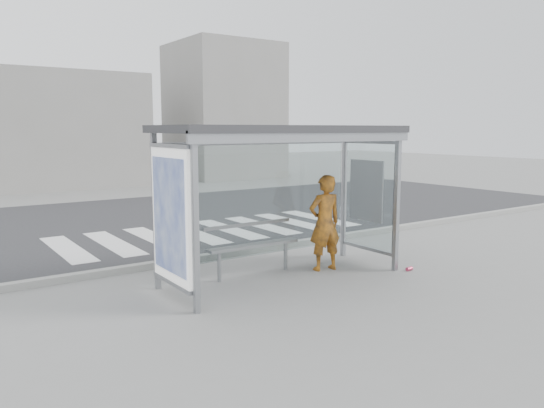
{
  "coord_description": "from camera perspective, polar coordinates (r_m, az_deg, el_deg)",
  "views": [
    {
      "loc": [
        -5.19,
        -7.18,
        2.56
      ],
      "look_at": [
        -0.1,
        0.2,
        1.29
      ],
      "focal_mm": 35.0,
      "sensor_mm": 36.0,
      "label": 1
    }
  ],
  "objects": [
    {
      "name": "crosswalk",
      "position": [
        13.46,
        -6.53,
        -2.94
      ],
      "size": [
        7.55,
        3.0,
        0.0
      ],
      "color": "silver",
      "rests_on": "ground"
    },
    {
      "name": "building_center",
      "position": [
        25.71,
        -23.11,
        7.29
      ],
      "size": [
        8.0,
        5.0,
        5.0
      ],
      "primitive_type": "cube",
      "color": "gray",
      "rests_on": "ground"
    },
    {
      "name": "bus_shelter",
      "position": [
        8.72,
        -0.94,
        4.27
      ],
      "size": [
        4.25,
        1.65,
        2.62
      ],
      "color": "gray",
      "rests_on": "ground"
    },
    {
      "name": "person",
      "position": [
        9.65,
        5.69,
        -2.03
      ],
      "size": [
        0.69,
        0.51,
        1.75
      ],
      "primitive_type": "imported",
      "rotation": [
        0.0,
        0.0,
        2.99
      ],
      "color": "orange",
      "rests_on": "ground"
    },
    {
      "name": "ground",
      "position": [
        9.22,
        1.25,
        -8.06
      ],
      "size": [
        80.0,
        80.0,
        0.0
      ],
      "primitive_type": "plane",
      "color": "slate",
      "rests_on": "ground"
    },
    {
      "name": "soda_can",
      "position": [
        10.04,
        14.55,
        -6.76
      ],
      "size": [
        0.14,
        0.09,
        0.07
      ],
      "primitive_type": "cylinder",
      "rotation": [
        0.0,
        1.57,
        0.11
      ],
      "color": "#CA3B5F",
      "rests_on": "ground"
    },
    {
      "name": "building_right",
      "position": [
        28.92,
        -5.23,
        9.9
      ],
      "size": [
        5.0,
        5.0,
        7.0
      ],
      "primitive_type": "cube",
      "color": "gray",
      "rests_on": "ground"
    },
    {
      "name": "curb",
      "position": [
        10.79,
        -4.84,
        -5.36
      ],
      "size": [
        30.0,
        0.18,
        0.12
      ],
      "primitive_type": "cube",
      "color": "gray",
      "rests_on": "ground"
    },
    {
      "name": "road",
      "position": [
        15.31,
        -14.26,
        -1.79
      ],
      "size": [
        30.0,
        10.0,
        0.01
      ],
      "primitive_type": "cube",
      "color": "#272729",
      "rests_on": "ground"
    },
    {
      "name": "bench",
      "position": [
        9.33,
        -2.07,
        -4.42
      ],
      "size": [
        1.78,
        0.31,
        0.92
      ],
      "color": "slate",
      "rests_on": "ground"
    }
  ]
}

